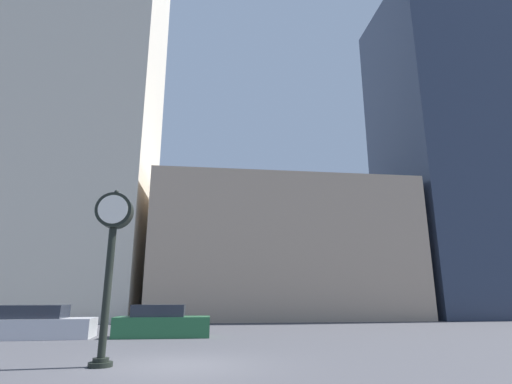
{
  "coord_description": "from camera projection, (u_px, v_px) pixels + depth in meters",
  "views": [
    {
      "loc": [
        0.67,
        -11.51,
        1.73
      ],
      "look_at": [
        3.51,
        10.8,
        7.71
      ],
      "focal_mm": 28.0,
      "sensor_mm": 36.0,
      "label": 1
    }
  ],
  "objects": [
    {
      "name": "ground_plane",
      "position": [
        176.0,
        366.0,
        10.51
      ],
      "size": [
        200.0,
        200.0,
        0.0
      ],
      "primitive_type": "plane",
      "color": "#424247"
    },
    {
      "name": "building_tall_tower",
      "position": [
        80.0,
        105.0,
        37.02
      ],
      "size": [
        13.71,
        12.0,
        38.03
      ],
      "color": "beige",
      "rests_on": "ground_plane"
    },
    {
      "name": "building_storefront_row",
      "position": [
        280.0,
        252.0,
        35.89
      ],
      "size": [
        21.86,
        12.0,
        11.48
      ],
      "color": "tan",
      "rests_on": "ground_plane"
    },
    {
      "name": "building_glass_modern",
      "position": [
        444.0,
        148.0,
        40.76
      ],
      "size": [
        11.2,
        12.0,
        33.03
      ],
      "color": "#2D384C",
      "rests_on": "ground_plane"
    },
    {
      "name": "street_clock",
      "position": [
        112.0,
        240.0,
        11.15
      ],
      "size": [
        0.99,
        0.62,
        4.75
      ],
      "color": "black",
      "rests_on": "ground_plane"
    },
    {
      "name": "car_silver",
      "position": [
        38.0,
        324.0,
        17.6
      ],
      "size": [
        4.68,
        2.17,
        1.42
      ],
      "rotation": [
        0.0,
        0.0,
        0.05
      ],
      "color": "#BCBCC1",
      "rests_on": "ground_plane"
    },
    {
      "name": "car_green",
      "position": [
        162.0,
        323.0,
        18.24
      ],
      "size": [
        4.26,
        1.74,
        1.43
      ],
      "rotation": [
        0.0,
        0.0,
        -0.01
      ],
      "color": "#236038",
      "rests_on": "ground_plane"
    }
  ]
}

